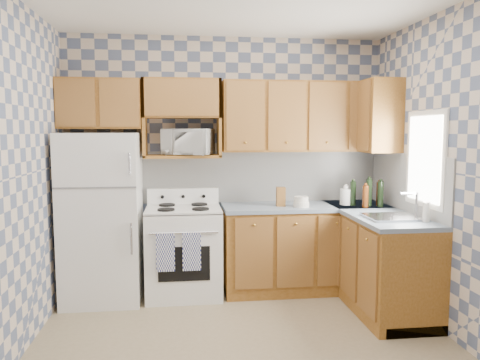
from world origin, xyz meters
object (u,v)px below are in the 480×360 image
microwave (188,142)px  electric_kettle (346,197)px  stove_body (184,252)px  refrigerator (102,217)px

microwave → electric_kettle: (1.66, -0.17, -0.58)m
stove_body → microwave: microwave is taller
refrigerator → stove_body: refrigerator is taller
refrigerator → microwave: 1.15m
microwave → electric_kettle: 1.77m
refrigerator → electric_kettle: size_ratio=10.02×
stove_body → microwave: size_ratio=1.84×
stove_body → electric_kettle: 1.81m
stove_body → microwave: (0.06, 0.14, 1.14)m
microwave → electric_kettle: microwave is taller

